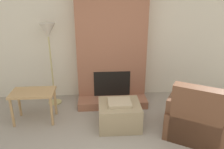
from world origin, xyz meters
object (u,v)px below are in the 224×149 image
Objects in this scene: armchair at (197,118)px; side_table at (33,96)px; floor_lamp_left at (48,36)px; ottoman at (119,114)px.

armchair is 1.69× the size of side_table.
armchair is 2.98m from floor_lamp_left.
floor_lamp_left is at bearing 143.57° from ottoman.
side_table is (-2.68, 0.62, 0.18)m from armchair.
ottoman is 0.95× the size of side_table.
ottoman is 0.56× the size of armchair.
armchair is at bearing -12.96° from side_table.
armchair is (1.20, -0.35, 0.09)m from ottoman.
floor_lamp_left reaches higher than side_table.
side_table reaches higher than ottoman.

